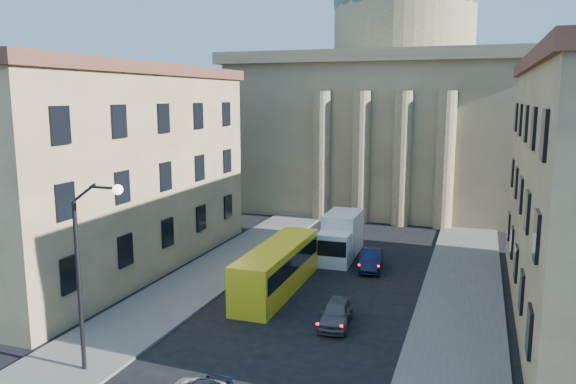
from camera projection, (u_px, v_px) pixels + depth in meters
name	position (u px, v px, depth m)	size (l,w,h in m)	color
sidewalk_left	(177.00, 295.00, 35.37)	(5.00, 60.00, 0.15)	#55534E
sidewalk_right	(457.00, 332.00, 29.91)	(5.00, 60.00, 0.15)	#55534E
church	(401.00, 102.00, 65.58)	(68.02, 28.76, 36.60)	#79694B
building_left	(98.00, 167.00, 40.59)	(11.60, 26.60, 14.70)	tan
street_lamp	(88.00, 262.00, 24.68)	(2.62, 0.44, 8.83)	black
car_right_far	(336.00, 313.00, 30.93)	(1.59, 3.96, 1.35)	#4E4D52
car_right_distant	(371.00, 259.00, 40.95)	(1.52, 4.37, 1.44)	black
city_bus	(277.00, 267.00, 36.21)	(2.57, 10.66, 3.00)	yellow
box_truck	(340.00, 238.00, 43.61)	(2.58, 6.31, 3.44)	silver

